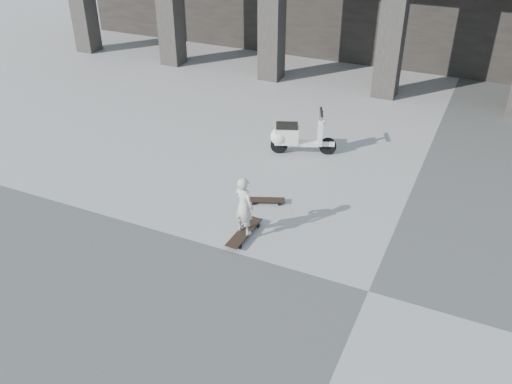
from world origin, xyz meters
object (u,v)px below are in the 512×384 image
at_px(scooter, 292,136).
at_px(skateboard_spare, 266,200).
at_px(longboard, 244,232).
at_px(child, 244,206).

bearing_deg(scooter, skateboard_spare, -102.63).
height_order(longboard, child, child).
xyz_separation_m(longboard, scooter, (-0.45, 3.43, 0.34)).
relative_size(skateboard_spare, child, 0.67).
bearing_deg(longboard, scooter, 8.67).
distance_m(skateboard_spare, scooter, 2.30).
relative_size(longboard, scooter, 0.71).
bearing_deg(longboard, skateboard_spare, 5.80).
height_order(longboard, skateboard_spare, longboard).
bearing_deg(child, scooter, -64.89).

